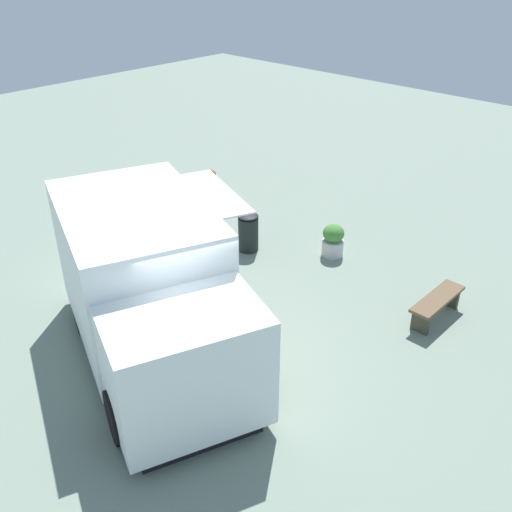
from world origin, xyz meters
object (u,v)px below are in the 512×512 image
at_px(food_truck, 150,294).
at_px(planter_flowering_far, 333,240).
at_px(plaza_bench, 437,303).
at_px(person_customer, 212,188).
at_px(trash_bin, 248,232).

relative_size(food_truck, planter_flowering_far, 7.05).
bearing_deg(food_truck, planter_flowering_far, -91.73).
bearing_deg(plaza_bench, person_customer, -6.86).
bearing_deg(person_customer, food_truck, 128.51).
height_order(person_customer, plaza_bench, person_customer).
distance_m(person_customer, plaza_bench, 7.18).
height_order(person_customer, planter_flowering_far, person_customer).
height_order(plaza_bench, trash_bin, trash_bin).
distance_m(plaza_bench, trash_bin, 4.48).
bearing_deg(trash_bin, food_truck, 110.45).
xyz_separation_m(food_truck, plaza_bench, (-3.04, -4.27, -0.88)).
bearing_deg(planter_flowering_far, plaza_bench, 167.46).
distance_m(planter_flowering_far, plaza_bench, 2.97).
height_order(food_truck, planter_flowering_far, food_truck).
relative_size(plaza_bench, trash_bin, 1.58).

